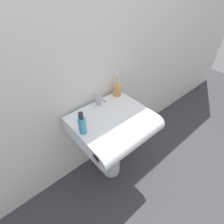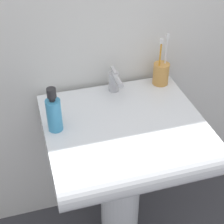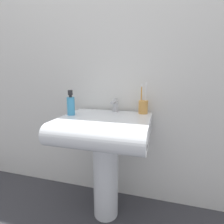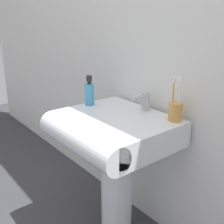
# 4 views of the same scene
# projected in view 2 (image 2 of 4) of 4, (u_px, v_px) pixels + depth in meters

# --- Properties ---
(sink_pedestal) EXTENTS (0.18, 0.18, 0.60)m
(sink_pedestal) POSITION_uv_depth(u_px,v_px,m) (120.00, 193.00, 1.54)
(sink_pedestal) COLOR white
(sink_pedestal) RESTS_ON ground
(sink_basin) EXTENTS (0.58, 0.52, 0.13)m
(sink_basin) POSITION_uv_depth(u_px,v_px,m) (126.00, 139.00, 1.28)
(sink_basin) COLOR white
(sink_basin) RESTS_ON sink_pedestal
(faucet) EXTENTS (0.04, 0.13, 0.10)m
(faucet) POSITION_uv_depth(u_px,v_px,m) (115.00, 81.00, 1.38)
(faucet) COLOR #B7B7BC
(faucet) RESTS_ON sink_basin
(toothbrush_cup) EXTENTS (0.07, 0.07, 0.22)m
(toothbrush_cup) POSITION_uv_depth(u_px,v_px,m) (161.00, 73.00, 1.44)
(toothbrush_cup) COLOR #D19347
(toothbrush_cup) RESTS_ON sink_basin
(soap_bottle) EXTENTS (0.05, 0.05, 0.17)m
(soap_bottle) POSITION_uv_depth(u_px,v_px,m) (54.00, 113.00, 1.18)
(soap_bottle) COLOR #3F99CC
(soap_bottle) RESTS_ON sink_basin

